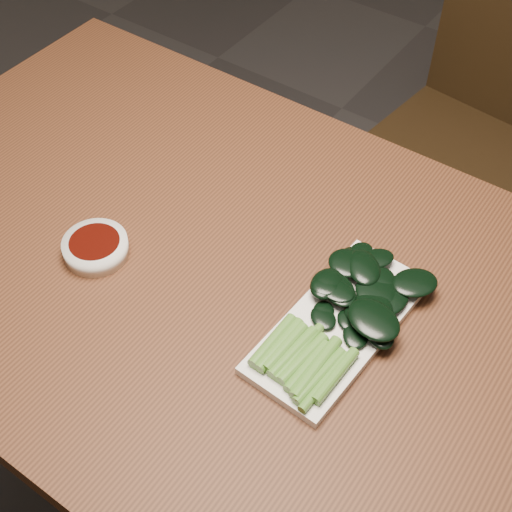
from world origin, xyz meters
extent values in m
plane|color=#312E2E|center=(0.00, 0.00, 0.00)|extent=(6.00, 6.00, 0.00)
cube|color=#4D2816|center=(0.00, 0.00, 0.73)|extent=(1.40, 0.80, 0.04)
cylinder|color=#4D2816|center=(-0.64, 0.34, 0.35)|extent=(0.05, 0.05, 0.71)
cube|color=black|center=(0.05, 0.78, 0.43)|extent=(0.51, 0.51, 0.04)
cylinder|color=black|center=(-0.17, 0.61, 0.21)|extent=(0.04, 0.04, 0.41)
cylinder|color=black|center=(0.23, 0.56, 0.21)|extent=(0.04, 0.04, 0.41)
cylinder|color=black|center=(-0.12, 1.01, 0.21)|extent=(0.04, 0.04, 0.41)
cylinder|color=white|center=(-0.22, -0.09, 0.76)|extent=(0.10, 0.10, 0.03)
cylinder|color=#3A0A05|center=(-0.22, -0.09, 0.78)|extent=(0.08, 0.08, 0.00)
cube|color=white|center=(0.15, 0.00, 0.76)|extent=(0.15, 0.30, 0.01)
cylinder|color=#50852E|center=(0.10, -0.08, 0.77)|extent=(0.02, 0.09, 0.02)
cylinder|color=#50852E|center=(0.11, -0.08, 0.77)|extent=(0.02, 0.10, 0.02)
cylinder|color=#50852E|center=(0.11, -0.08, 0.77)|extent=(0.02, 0.09, 0.02)
cylinder|color=#50852E|center=(0.13, -0.08, 0.77)|extent=(0.02, 0.09, 0.02)
cylinder|color=#50852E|center=(0.13, -0.08, 0.77)|extent=(0.02, 0.10, 0.01)
cylinder|color=#50852E|center=(0.14, -0.08, 0.77)|extent=(0.03, 0.09, 0.02)
cylinder|color=#50852E|center=(0.15, -0.09, 0.77)|extent=(0.02, 0.09, 0.01)
cylinder|color=#50852E|center=(0.16, -0.08, 0.77)|extent=(0.02, 0.11, 0.02)
cylinder|color=#50852E|center=(0.17, -0.09, 0.77)|extent=(0.02, 0.10, 0.01)
cylinder|color=#50852E|center=(0.18, -0.09, 0.77)|extent=(0.02, 0.10, 0.01)
cylinder|color=#50852E|center=(0.19, -0.08, 0.77)|extent=(0.02, 0.09, 0.02)
ellipsoid|color=black|center=(0.12, 0.03, 0.78)|extent=(0.05, 0.04, 0.01)
ellipsoid|color=black|center=(0.13, 0.09, 0.78)|extent=(0.08, 0.08, 0.01)
ellipsoid|color=black|center=(0.18, 0.04, 0.77)|extent=(0.07, 0.07, 0.01)
ellipsoid|color=black|center=(0.19, 0.07, 0.77)|extent=(0.05, 0.07, 0.01)
ellipsoid|color=black|center=(0.12, 0.04, 0.78)|extent=(0.09, 0.08, 0.01)
ellipsoid|color=black|center=(0.11, 0.03, 0.78)|extent=(0.05, 0.05, 0.01)
ellipsoid|color=black|center=(0.11, 0.12, 0.78)|extent=(0.04, 0.04, 0.01)
ellipsoid|color=black|center=(0.17, 0.07, 0.78)|extent=(0.08, 0.09, 0.01)
ellipsoid|color=black|center=(0.11, 0.12, 0.77)|extent=(0.05, 0.05, 0.01)
ellipsoid|color=black|center=(0.16, 0.09, 0.78)|extent=(0.06, 0.06, 0.01)
ellipsoid|color=black|center=(0.18, 0.04, 0.77)|extent=(0.09, 0.10, 0.01)
ellipsoid|color=black|center=(0.19, 0.02, 0.78)|extent=(0.09, 0.08, 0.01)
ellipsoid|color=black|center=(0.21, 0.11, 0.78)|extent=(0.08, 0.09, 0.01)
ellipsoid|color=black|center=(0.20, 0.02, 0.77)|extent=(0.08, 0.08, 0.01)
ellipsoid|color=black|center=(0.18, 0.05, 0.78)|extent=(0.06, 0.06, 0.01)
ellipsoid|color=black|center=(0.12, 0.11, 0.77)|extent=(0.05, 0.05, 0.01)
ellipsoid|color=black|center=(0.11, 0.09, 0.78)|extent=(0.07, 0.06, 0.01)
ellipsoid|color=black|center=(0.14, 0.12, 0.78)|extent=(0.06, 0.07, 0.01)
ellipsoid|color=black|center=(0.11, 0.04, 0.78)|extent=(0.05, 0.07, 0.01)
ellipsoid|color=black|center=(0.18, -0.01, 0.77)|extent=(0.05, 0.06, 0.01)
ellipsoid|color=black|center=(0.16, 0.01, 0.77)|extent=(0.05, 0.05, 0.01)
ellipsoid|color=black|center=(0.12, 0.00, 0.77)|extent=(0.04, 0.05, 0.01)
ellipsoid|color=black|center=(0.13, -0.01, 0.77)|extent=(0.05, 0.05, 0.01)
camera|label=1|loc=(0.39, -0.54, 1.56)|focal=50.00mm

